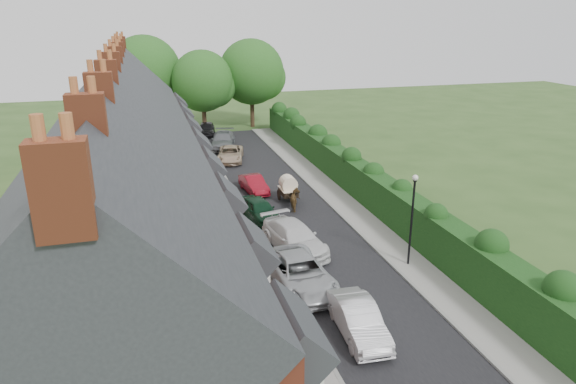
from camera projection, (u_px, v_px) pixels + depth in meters
name	position (u px, v px, depth m)	size (l,w,h in m)	color
ground	(383.00, 314.00, 23.27)	(140.00, 140.00, 0.00)	#2D4C1E
road	(301.00, 225.00, 33.13)	(6.00, 58.00, 0.02)	black
pavement_hedge_side	(359.00, 218.00, 34.18)	(2.20, 58.00, 0.12)	gray
pavement_house_side	(242.00, 231.00, 32.12)	(1.70, 58.00, 0.12)	gray
kerb_hedge_side	(345.00, 219.00, 33.91)	(0.18, 58.00, 0.13)	gray
kerb_house_side	(255.00, 229.00, 32.33)	(0.18, 58.00, 0.13)	gray
hedge	(386.00, 193.00, 34.14)	(2.10, 58.00, 2.85)	black
terrace_row	(126.00, 177.00, 28.06)	(9.05, 40.50, 11.50)	brown
garden_wall_row	(229.00, 233.00, 30.82)	(0.35, 40.35, 1.10)	brown
lamppost	(413.00, 209.00, 26.71)	(0.32, 0.32, 5.16)	black
tree_far_left	(205.00, 82.00, 57.13)	(7.14, 6.80, 9.29)	#332316
tree_far_right	(254.00, 73.00, 60.31)	(7.98, 7.60, 10.31)	#332316
tree_far_back	(149.00, 73.00, 58.02)	(8.40, 8.00, 10.82)	#332316
car_silver_a	(358.00, 320.00, 21.58)	(1.54, 4.41, 1.45)	silver
car_silver_b	(300.00, 273.00, 25.38)	(2.61, 5.65, 1.57)	#AAAEB2
car_white	(294.00, 238.00, 29.37)	(2.21, 5.44, 1.58)	silver
car_green	(259.00, 210.00, 33.73)	(1.73, 4.31, 1.47)	black
car_red	(254.00, 184.00, 39.08)	(1.35, 3.87, 1.27)	maroon
car_beige	(230.00, 154.00, 47.37)	(2.23, 4.85, 1.35)	tan
car_grey	(223.00, 140.00, 52.04)	(2.23, 5.49, 1.59)	slate
car_black	(206.00, 129.00, 57.32)	(1.77, 4.39, 1.50)	black
horse	(295.00, 200.00, 35.46)	(0.77, 1.68, 1.42)	brown
horse_cart	(288.00, 187.00, 36.98)	(1.22, 2.69, 1.94)	black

